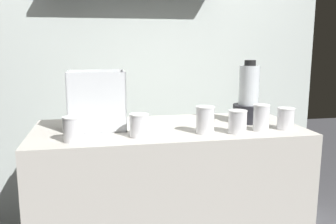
{
  "coord_description": "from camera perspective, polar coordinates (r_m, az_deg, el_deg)",
  "views": [
    {
      "loc": [
        -0.36,
        -1.82,
        1.32
      ],
      "look_at": [
        0.0,
        0.0,
        0.98
      ],
      "focal_mm": 38.35,
      "sensor_mm": 36.0,
      "label": 1
    }
  ],
  "objects": [
    {
      "name": "counter",
      "position": [
        2.05,
        -0.0,
        -14.71
      ],
      "size": [
        1.4,
        0.64,
        0.9
      ],
      "primitive_type": "cube",
      "color": "beige",
      "rests_on": "ground_plane"
    },
    {
      "name": "back_wall_unit",
      "position": [
        2.61,
        -3.44,
        9.29
      ],
      "size": [
        2.6,
        0.24,
        2.5
      ],
      "color": "silver",
      "rests_on": "ground_plane"
    },
    {
      "name": "carrot_display_bin",
      "position": [
        1.89,
        -11.13,
        0.13
      ],
      "size": [
        0.29,
        0.23,
        0.3
      ],
      "color": "white",
      "rests_on": "counter"
    },
    {
      "name": "blender_pitcher",
      "position": [
        2.05,
        12.69,
        1.99
      ],
      "size": [
        0.17,
        0.17,
        0.35
      ],
      "color": "black",
      "rests_on": "counter"
    },
    {
      "name": "juice_cup_beet_far_left",
      "position": [
        1.66,
        -14.86,
        -2.93
      ],
      "size": [
        0.09,
        0.09,
        0.11
      ],
      "color": "white",
      "rests_on": "counter"
    },
    {
      "name": "juice_cup_pomegranate_left",
      "position": [
        1.69,
        -4.62,
        -2.41
      ],
      "size": [
        0.09,
        0.09,
        0.11
      ],
      "color": "white",
      "rests_on": "counter"
    },
    {
      "name": "juice_cup_carrot_middle",
      "position": [
        1.76,
        5.91,
        -1.55
      ],
      "size": [
        0.09,
        0.09,
        0.13
      ],
      "color": "white",
      "rests_on": "counter"
    },
    {
      "name": "juice_cup_beet_right",
      "position": [
        1.79,
        10.98,
        -1.76
      ],
      "size": [
        0.09,
        0.09,
        0.11
      ],
      "color": "white",
      "rests_on": "counter"
    },
    {
      "name": "juice_cup_beet_far_right",
      "position": [
        1.87,
        14.59,
        -1.13
      ],
      "size": [
        0.08,
        0.08,
        0.13
      ],
      "color": "white",
      "rests_on": "counter"
    },
    {
      "name": "juice_cup_orange_rightmost",
      "position": [
        1.94,
        18.2,
        -1.18
      ],
      "size": [
        0.09,
        0.09,
        0.11
      ],
      "color": "white",
      "rests_on": "counter"
    }
  ]
}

